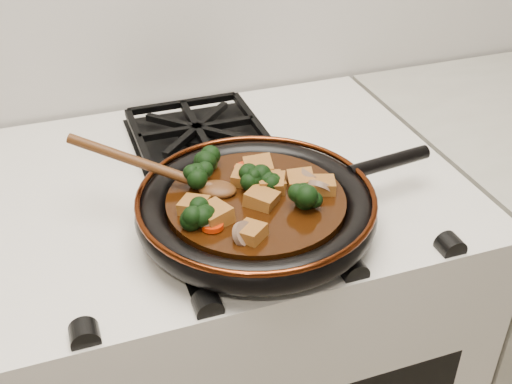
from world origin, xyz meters
name	(u,v)px	position (x,y,z in m)	size (l,w,h in m)	color
stove	(227,366)	(0.00, 1.69, 0.45)	(0.76, 0.60, 0.90)	beige
burner_grate_front	(248,221)	(0.00, 1.55, 0.91)	(0.23, 0.23, 0.03)	black
burner_grate_back	(197,133)	(0.00, 1.83, 0.91)	(0.23, 0.23, 0.03)	black
skillet	(257,207)	(0.01, 1.54, 0.94)	(0.46, 0.34, 0.05)	black
braising_sauce	(256,204)	(0.01, 1.54, 0.95)	(0.25, 0.25, 0.02)	black
tofu_cube_0	(262,199)	(0.01, 1.52, 0.97)	(0.04, 0.04, 0.02)	brown
tofu_cube_1	(272,184)	(0.04, 1.55, 0.97)	(0.04, 0.04, 0.02)	brown
tofu_cube_2	(251,233)	(-0.03, 1.46, 0.97)	(0.03, 0.03, 0.02)	brown
tofu_cube_3	(259,168)	(0.03, 1.60, 0.97)	(0.04, 0.04, 0.02)	brown
tofu_cube_4	(194,207)	(-0.08, 1.54, 0.97)	(0.04, 0.04, 0.02)	brown
tofu_cube_5	(269,183)	(0.04, 1.56, 0.97)	(0.04, 0.04, 0.02)	brown
tofu_cube_6	(323,186)	(0.10, 1.53, 0.97)	(0.03, 0.04, 0.02)	brown
tofu_cube_7	(301,180)	(0.08, 1.55, 0.97)	(0.03, 0.04, 0.02)	brown
tofu_cube_8	(247,179)	(0.01, 1.58, 0.97)	(0.04, 0.03, 0.02)	brown
tofu_cube_9	(214,215)	(-0.06, 1.51, 0.97)	(0.04, 0.04, 0.02)	brown
broccoli_floret_0	(276,182)	(0.04, 1.55, 0.97)	(0.06, 0.06, 0.05)	black
broccoli_floret_1	(202,180)	(-0.05, 1.59, 0.97)	(0.06, 0.06, 0.06)	black
broccoli_floret_2	(199,218)	(-0.08, 1.51, 0.97)	(0.06, 0.06, 0.05)	black
broccoli_floret_3	(251,178)	(0.01, 1.57, 0.97)	(0.06, 0.06, 0.06)	black
broccoli_floret_4	(213,161)	(-0.03, 1.64, 0.97)	(0.06, 0.06, 0.05)	black
broccoli_floret_5	(306,200)	(0.07, 1.50, 0.97)	(0.06, 0.06, 0.05)	black
carrot_coin_0	(259,179)	(0.03, 1.58, 0.96)	(0.03, 0.03, 0.01)	red
carrot_coin_1	(317,186)	(0.10, 1.53, 0.96)	(0.03, 0.03, 0.01)	red
carrot_coin_2	(213,226)	(-0.07, 1.49, 0.96)	(0.03, 0.03, 0.01)	red
carrot_coin_3	(244,167)	(0.02, 1.62, 0.96)	(0.03, 0.03, 0.01)	red
carrot_coin_4	(240,180)	(0.00, 1.58, 0.96)	(0.03, 0.03, 0.01)	red
carrot_coin_5	(251,177)	(0.02, 1.58, 0.96)	(0.03, 0.03, 0.01)	red
mushroom_slice_0	(312,177)	(0.10, 1.55, 0.97)	(0.04, 0.04, 0.01)	brown
mushroom_slice_1	(202,219)	(-0.08, 1.51, 0.97)	(0.03, 0.03, 0.01)	brown
mushroom_slice_2	(206,222)	(-0.07, 1.50, 0.97)	(0.03, 0.03, 0.01)	brown
mushroom_slice_3	(320,188)	(0.10, 1.52, 0.97)	(0.04, 0.04, 0.01)	brown
mushroom_slice_4	(244,234)	(-0.04, 1.46, 0.97)	(0.03, 0.03, 0.01)	brown
wooden_spoon	(176,175)	(-0.09, 1.60, 0.98)	(0.14, 0.10, 0.23)	#4A270F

